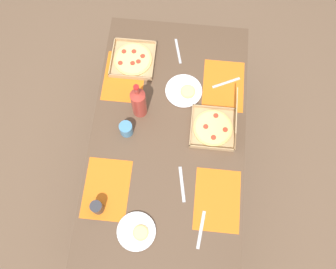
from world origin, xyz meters
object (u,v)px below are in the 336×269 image
Objects in this scene: plate_far_right at (137,232)px; cup_spare at (126,129)px; pizza_box_corner_right at (218,126)px; cup_red at (97,207)px; plate_far_left at (184,91)px; soda_bottle at (139,102)px; pizza_box_center at (133,59)px.

cup_spare reaches higher than plate_far_right.
cup_red is at bearing -49.38° from pizza_box_corner_right.
soda_bottle is (0.16, -0.26, 0.12)m from plate_far_left.
cup_spare is at bearing 3.20° from pizza_box_center.
plate_far_left and plate_far_right have the same top height.
pizza_box_corner_right reaches higher than cup_spare.
cup_spare is 0.49m from cup_red.
pizza_box_corner_right is at bearing 148.01° from plate_far_right.
cup_red is at bearing -11.35° from cup_spare.
pizza_box_center is 1.30× the size of plate_far_right.
pizza_box_corner_right is 3.38× the size of cup_spare.
pizza_box_corner_right is 0.32m from plate_far_left.
plate_far_right is 0.74m from soda_bottle.
pizza_box_center is at bearing 176.02° from cup_red.
pizza_box_center is at bearing -171.36° from plate_far_right.
plate_far_left is at bearing 133.33° from cup_spare.
cup_spare reaches higher than plate_far_left.
plate_far_left is at bearing -136.58° from pizza_box_corner_right.
pizza_box_corner_right is 0.77m from plate_far_right.
plate_far_left is at bearing 60.91° from pizza_box_center.
plate_far_left is 0.72× the size of soda_bottle.
soda_bottle is 3.58× the size of cup_spare.
cup_spare is (0.31, -0.32, 0.04)m from plate_far_left.
pizza_box_corner_right reaches higher than plate_far_right.
pizza_box_center is 1.21× the size of plate_far_left.
pizza_box_corner_right is 0.94× the size of soda_bottle.
cup_spare is 0.97× the size of cup_red.
pizza_box_corner_right is 3.27× the size of cup_red.
plate_far_right is at bearing 13.18° from cup_spare.
soda_bottle is 3.46× the size of cup_red.
pizza_box_corner_right is 0.50m from soda_bottle.
plate_far_right is 2.32× the size of cup_red.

